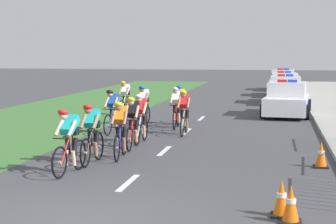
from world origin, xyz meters
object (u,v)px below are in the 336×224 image
cyclist_ninth (176,107)px  traffic_cone_mid (291,204)px  police_car_third (284,85)px  cyclist_eighth (144,105)px  cyclist_fifth (141,118)px  cyclist_tenth (180,104)px  police_car_furthest (283,81)px  traffic_cone_near (321,155)px  police_car_second (285,91)px  cyclist_sixth (113,111)px  cyclist_fourth (133,122)px  cyclist_lead (69,140)px  cyclist_second (92,133)px  cyclist_seventh (184,112)px  traffic_cone_far (281,198)px  cyclist_eleventh (125,98)px  police_car_nearest (287,100)px  cyclist_third (120,129)px

cyclist_ninth → traffic_cone_mid: (3.86, -11.08, -0.48)m
police_car_third → cyclist_eighth: bearing=-109.0°
cyclist_fifth → cyclist_ninth: bearing=82.6°
cyclist_ninth → cyclist_tenth: 1.04m
police_car_furthest → traffic_cone_near: 28.32m
cyclist_tenth → police_car_second: 10.82m
cyclist_tenth → police_car_second: size_ratio=0.39×
cyclist_ninth → police_car_third: 16.72m
cyclist_eighth → traffic_cone_near: size_ratio=2.69×
cyclist_sixth → police_car_third: size_ratio=0.38×
cyclist_fourth → traffic_cone_mid: cyclist_fourth is taller
cyclist_lead → cyclist_second: bearing=84.5°
cyclist_eighth → cyclist_tenth: 1.42m
cyclist_seventh → traffic_cone_far: cyclist_seventh is taller
cyclist_sixth → cyclist_tenth: bearing=57.2°
cyclist_eleventh → police_car_nearest: (7.01, 1.21, -0.11)m
cyclist_sixth → traffic_cone_near: size_ratio=2.69×
police_car_furthest → cyclist_ninth: bearing=-100.5°
police_car_nearest → cyclist_eleventh: bearing=-170.2°
police_car_third → traffic_cone_mid: (-0.20, -27.30, -0.37)m
police_car_second → traffic_cone_near: (0.63, -17.42, -0.37)m
cyclist_lead → police_car_second: size_ratio=0.39×
cyclist_lead → cyclist_seventh: 6.79m
cyclist_sixth → police_car_furthest: police_car_furthest is taller
cyclist_fifth → police_car_second: police_car_second is taller
cyclist_eighth → cyclist_eleventh: (-1.60, 3.20, 0.00)m
cyclist_fifth → police_car_second: bearing=72.9°
cyclist_eighth → cyclist_fourth: bearing=-80.1°
cyclist_third → cyclist_second: bearing=-121.4°
cyclist_seventh → cyclist_tenth: size_ratio=1.00×
cyclist_eleventh → traffic_cone_mid: cyclist_eleventh is taller
cyclist_third → cyclist_sixth: 4.56m
cyclist_second → cyclist_sixth: (-0.97, 5.14, 0.00)m
cyclist_third → cyclist_eighth: 6.74m
cyclist_second → cyclist_fifth: same height
cyclist_lead → traffic_cone_near: size_ratio=2.69×
cyclist_fourth → cyclist_lead: bearing=-99.1°
cyclist_second → cyclist_fourth: bearing=79.0°
cyclist_sixth → cyclist_second: bearing=-79.3°
cyclist_ninth → traffic_cone_near: bearing=-53.6°
cyclist_fifth → police_car_nearest: (4.52, 8.54, -0.11)m
police_car_second → traffic_cone_mid: police_car_second is taller
police_car_nearest → traffic_cone_mid: (-0.20, -16.01, -0.37)m
cyclist_second → police_car_furthest: police_car_furthest is taller
traffic_cone_far → cyclist_eighth: bearing=114.3°
cyclist_lead → cyclist_fourth: 3.64m
cyclist_seventh → police_car_second: bearing=74.6°
cyclist_fifth → cyclist_tenth: 4.67m
cyclist_second → cyclist_eleventh: bearing=100.8°
cyclist_second → police_car_third: 23.72m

